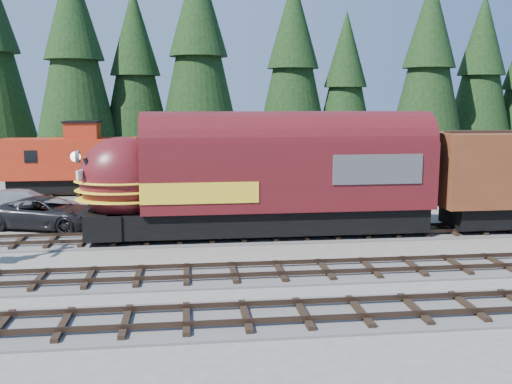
{
  "coord_description": "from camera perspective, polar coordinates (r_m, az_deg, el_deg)",
  "views": [
    {
      "loc": [
        -4.07,
        -23.03,
        6.67
      ],
      "look_at": [
        -0.81,
        4.0,
        2.27
      ],
      "focal_mm": 40.0,
      "sensor_mm": 36.0,
      "label": 1
    }
  ],
  "objects": [
    {
      "name": "conifer_backdrop",
      "position": [
        48.49,
        4.06,
        12.94
      ],
      "size": [
        79.88,
        22.46,
        16.73
      ],
      "color": "black",
      "rests_on": "ground"
    },
    {
      "name": "track_siding",
      "position": [
        31.18,
        20.18,
        -3.63
      ],
      "size": [
        68.0,
        3.2,
        0.33
      ],
      "color": "#4C4947",
      "rests_on": "ground"
    },
    {
      "name": "track_spur",
      "position": [
        41.98,
        -14.91,
        -0.19
      ],
      "size": [
        32.0,
        3.2,
        0.33
      ],
      "color": "#4C4947",
      "rests_on": "ground"
    },
    {
      "name": "caboose",
      "position": [
        42.04,
        -18.0,
        2.92
      ],
      "size": [
        9.24,
        2.68,
        4.8
      ],
      "color": "black",
      "rests_on": "ground"
    },
    {
      "name": "depot",
      "position": [
        33.98,
        0.04,
        2.92
      ],
      "size": [
        12.8,
        7.0,
        5.3
      ],
      "color": "gold",
      "rests_on": "ground"
    },
    {
      "name": "ground",
      "position": [
        24.32,
        3.05,
        -6.75
      ],
      "size": [
        120.0,
        120.0,
        0.0
      ],
      "primitive_type": "plane",
      "color": "#6B665B",
      "rests_on": "ground"
    },
    {
      "name": "pickup_truck_a",
      "position": [
        31.8,
        -20.08,
        -1.97
      ],
      "size": [
        6.51,
        4.49,
        1.65
      ],
      "primitive_type": "imported",
      "rotation": [
        0.0,
        0.0,
        1.25
      ],
      "color": "black",
      "rests_on": "ground"
    },
    {
      "name": "pickup_truck_b",
      "position": [
        33.93,
        -22.19,
        -1.29
      ],
      "size": [
        6.5,
        3.32,
        1.81
      ],
      "primitive_type": "imported",
      "rotation": [
        0.0,
        0.0,
        1.7
      ],
      "color": "#AFB3B7",
      "rests_on": "ground"
    },
    {
      "name": "locomotive",
      "position": [
        27.48,
        -0.51,
        0.88
      ],
      "size": [
        17.15,
        3.41,
        4.66
      ],
      "color": "black",
      "rests_on": "ground"
    }
  ]
}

